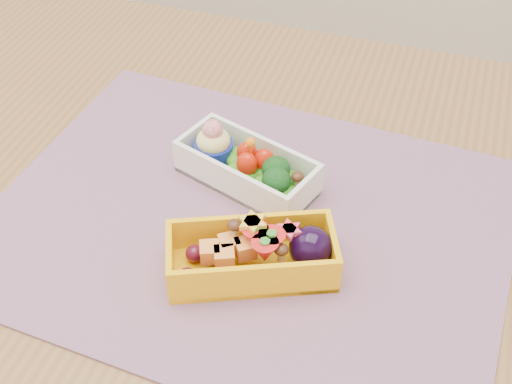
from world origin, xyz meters
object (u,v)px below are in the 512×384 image
(table, at_px, (288,305))
(bento_yellow, at_px, (256,254))
(bento_white, at_px, (247,167))
(placemat, at_px, (247,222))

(table, relative_size, bento_yellow, 7.18)
(bento_white, xyz_separation_m, bento_yellow, (0.05, -0.11, 0.00))
(placemat, bearing_deg, bento_yellow, -64.26)
(placemat, xyz_separation_m, bento_white, (-0.02, 0.06, 0.02))
(table, height_order, bento_yellow, bento_yellow)
(bento_white, bearing_deg, placemat, -52.08)
(placemat, distance_m, bento_yellow, 0.07)
(placemat, bearing_deg, bento_white, 109.43)
(table, distance_m, bento_white, 0.16)
(bento_white, distance_m, bento_yellow, 0.12)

